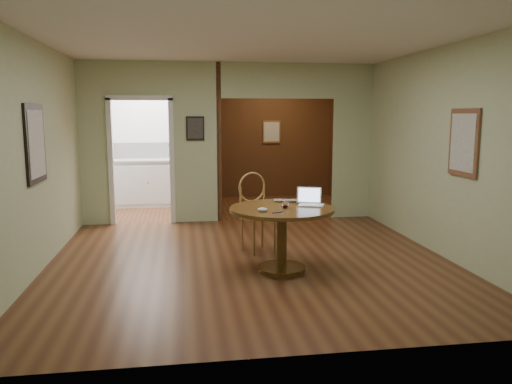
{
  "coord_description": "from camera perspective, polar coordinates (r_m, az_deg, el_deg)",
  "views": [
    {
      "loc": [
        -0.83,
        -5.99,
        1.83
      ],
      "look_at": [
        0.03,
        -0.2,
        0.92
      ],
      "focal_mm": 35.0,
      "sensor_mm": 36.0,
      "label": 1
    }
  ],
  "objects": [
    {
      "name": "floor",
      "position": [
        6.32,
        -0.57,
        -7.97
      ],
      "size": [
        5.0,
        5.0,
        0.0
      ],
      "primitive_type": "plane",
      "color": "#4B2615",
      "rests_on": "ground"
    },
    {
      "name": "room_shell",
      "position": [
        9.12,
        -6.2,
        5.38
      ],
      "size": [
        5.2,
        7.5,
        5.0
      ],
      "color": "white",
      "rests_on": "ground"
    },
    {
      "name": "dining_table",
      "position": [
        5.85,
        2.96,
        -3.67
      ],
      "size": [
        1.22,
        1.22,
        0.76
      ],
      "rotation": [
        0.0,
        0.0,
        0.28
      ],
      "color": "brown",
      "rests_on": "ground"
    },
    {
      "name": "chair",
      "position": [
        6.7,
        -0.02,
        -1.8
      ],
      "size": [
        0.58,
        0.58,
        1.06
      ],
      "rotation": [
        0.0,
        0.0,
        0.38
      ],
      "color": "#B07C3E",
      "rests_on": "ground"
    },
    {
      "name": "open_laptop",
      "position": [
        5.99,
        6.22,
        -0.91
      ],
      "size": [
        0.34,
        0.34,
        0.21
      ],
      "rotation": [
        0.0,
        0.0,
        -0.34
      ],
      "color": "silver",
      "rests_on": "dining_table"
    },
    {
      "name": "closed_laptop",
      "position": [
        6.15,
        3.61,
        -1.06
      ],
      "size": [
        0.38,
        0.29,
        0.03
      ],
      "primitive_type": "imported",
      "rotation": [
        0.0,
        0.0,
        -0.22
      ],
      "color": "#AAAAAF",
      "rests_on": "dining_table"
    },
    {
      "name": "mouse",
      "position": [
        5.53,
        0.78,
        -2.04
      ],
      "size": [
        0.13,
        0.1,
        0.05
      ],
      "primitive_type": "ellipsoid",
      "rotation": [
        0.0,
        0.0,
        -0.36
      ],
      "color": "silver",
      "rests_on": "dining_table"
    },
    {
      "name": "wine_glass",
      "position": [
        5.76,
        3.36,
        -1.42
      ],
      "size": [
        0.08,
        0.08,
        0.09
      ],
      "primitive_type": null,
      "color": "white",
      "rests_on": "dining_table"
    },
    {
      "name": "pen",
      "position": [
        5.49,
        2.48,
        -2.35
      ],
      "size": [
        0.13,
        0.06,
        0.01
      ],
      "primitive_type": "cylinder",
      "rotation": [
        0.0,
        1.57,
        0.4
      ],
      "color": "#0B1252",
      "rests_on": "dining_table"
    },
    {
      "name": "kitchen_cabinet",
      "position": [
        10.3,
        -11.28,
        1.1
      ],
      "size": [
        2.06,
        0.6,
        0.94
      ],
      "color": "white",
      "rests_on": "ground"
    },
    {
      "name": "grocery_bag",
      "position": [
        10.22,
        -6.89,
        4.71
      ],
      "size": [
        0.41,
        0.39,
        0.33
      ],
      "primitive_type": "ellipsoid",
      "rotation": [
        0.0,
        0.0,
        0.41
      ],
      "color": "beige",
      "rests_on": "kitchen_cabinet"
    }
  ]
}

